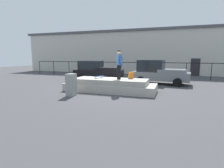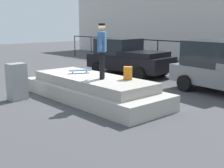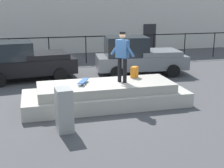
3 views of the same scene
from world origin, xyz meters
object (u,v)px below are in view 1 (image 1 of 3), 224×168
(backpack, at_px, (131,75))
(car_grey_pickup_mid, at_px, (158,72))
(car_black_pickup_near, at_px, (98,71))
(utility_box, at_px, (71,85))
(skateboarder, at_px, (119,63))
(skateboard, at_px, (99,77))

(backpack, bearing_deg, car_grey_pickup_mid, -155.89)
(car_black_pickup_near, distance_m, utility_box, 6.56)
(backpack, height_order, car_grey_pickup_mid, car_grey_pickup_mid)
(backpack, xyz_separation_m, utility_box, (-2.91, -2.44, -0.39))
(skateboarder, distance_m, backpack, 1.18)
(car_grey_pickup_mid, bearing_deg, backpack, -111.22)
(skateboarder, height_order, backpack, skateboarder)
(skateboard, relative_size, car_grey_pickup_mid, 0.17)
(skateboarder, relative_size, car_black_pickup_near, 0.39)
(skateboarder, xyz_separation_m, skateboard, (-1.38, 0.11, -0.93))
(backpack, distance_m, car_black_pickup_near, 5.71)
(backpack, xyz_separation_m, car_grey_pickup_mid, (1.45, 3.74, -0.07))
(skateboard, xyz_separation_m, car_grey_pickup_mid, (3.48, 4.16, 0.03))
(skateboarder, relative_size, car_grey_pickup_mid, 0.38)
(car_grey_pickup_mid, bearing_deg, skateboard, -129.86)
(skateboarder, xyz_separation_m, backpack, (0.64, 0.54, -0.83))
(skateboarder, distance_m, utility_box, 3.20)
(utility_box, bearing_deg, car_grey_pickup_mid, 50.41)
(skateboarder, bearing_deg, car_black_pickup_near, 127.05)
(skateboarder, bearing_deg, utility_box, -140.07)
(skateboard, xyz_separation_m, car_black_pickup_near, (-2.05, 4.43, 0.00))
(skateboard, relative_size, utility_box, 0.64)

